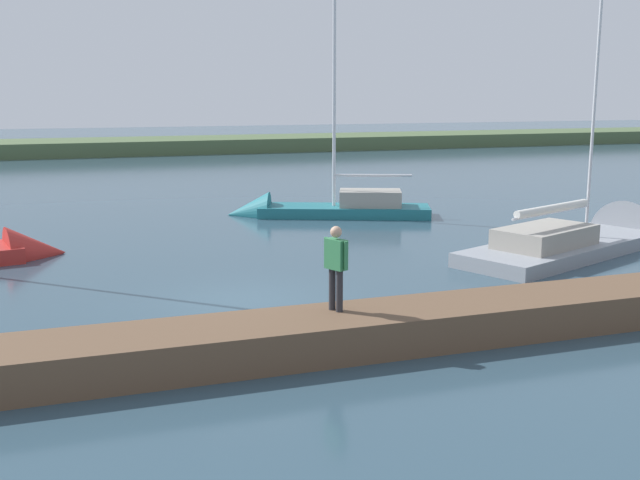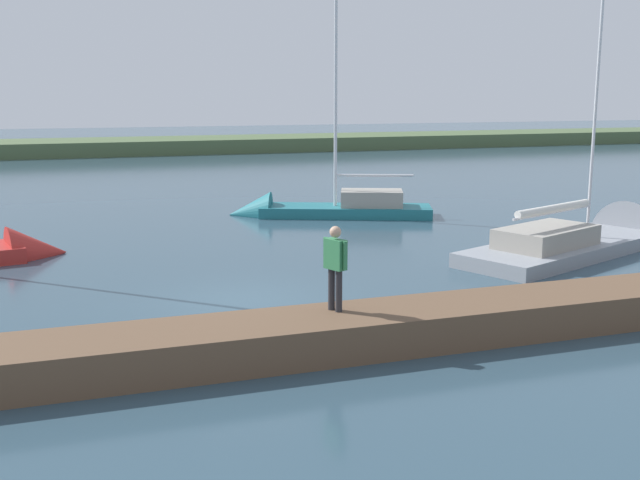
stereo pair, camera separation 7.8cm
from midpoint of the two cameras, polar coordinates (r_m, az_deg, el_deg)
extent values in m
plane|color=#2D4756|center=(19.38, -5.79, -4.59)|extent=(200.00, 200.00, 0.00)
cube|color=#4C603D|center=(68.06, -15.71, 6.21)|extent=(180.00, 8.00, 2.40)
cube|color=brown|center=(15.29, -2.00, -7.29)|extent=(27.69, 1.88, 0.78)
cube|color=gray|center=(26.06, 17.80, -0.91)|extent=(9.06, 5.79, 0.79)
cone|color=gray|center=(30.43, 22.64, 0.42)|extent=(3.26, 3.40, 2.68)
cube|color=gray|center=(24.84, 16.37, 0.25)|extent=(3.78, 2.98, 0.61)
cylinder|color=silver|center=(26.57, 19.77, 10.29)|extent=(0.10, 0.10, 9.42)
cylinder|color=silver|center=(24.99, 16.85, 2.00)|extent=(4.00, 1.71, 0.08)
cylinder|color=silver|center=(24.97, 16.87, 2.27)|extent=(3.66, 1.69, 0.24)
cube|color=#1E6B75|center=(32.42, 1.75, 1.84)|extent=(7.40, 4.53, 0.83)
cone|color=#1E6B75|center=(32.74, -5.42, 1.88)|extent=(2.40, 2.51, 1.98)
cube|color=gray|center=(32.31, 3.70, 3.14)|extent=(2.96, 2.41, 0.67)
cylinder|color=silver|center=(32.02, 0.99, 10.33)|extent=(0.14, 0.14, 8.74)
cylinder|color=silver|center=(32.19, 3.89, 4.83)|extent=(3.07, 1.32, 0.11)
cone|color=#B22823|center=(26.14, -20.44, -1.05)|extent=(2.13, 2.29, 1.98)
cylinder|color=#28282D|center=(15.53, 1.32, -3.82)|extent=(0.14, 0.14, 0.87)
cylinder|color=#28282D|center=(15.68, 0.77, -3.67)|extent=(0.14, 0.14, 0.87)
cube|color=#337F4C|center=(15.43, 1.05, -1.06)|extent=(0.39, 0.52, 0.62)
sphere|color=tan|center=(15.34, 1.06, 0.61)|extent=(0.24, 0.24, 0.24)
cylinder|color=#337F4C|center=(15.23, 1.81, -1.17)|extent=(0.09, 0.09, 0.59)
cylinder|color=#337F4C|center=(15.63, 0.32, -0.85)|extent=(0.09, 0.09, 0.59)
camera|label=1|loc=(0.04, -90.12, -0.02)|focal=42.88mm
camera|label=2|loc=(0.04, 89.88, 0.02)|focal=42.88mm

